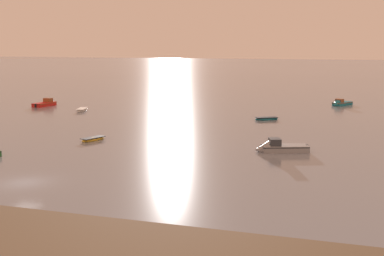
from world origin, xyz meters
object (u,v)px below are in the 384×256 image
at_px(rowboat_moored_0, 266,119).
at_px(motorboat_moored_0, 277,149).
at_px(rowboat_moored_2, 82,110).
at_px(rowboat_moored_1, 93,139).
at_px(motorboat_moored_3, 340,104).
at_px(motorboat_moored_4, 47,104).

relative_size(rowboat_moored_0, motorboat_moored_0, 0.62).
height_order(rowboat_moored_0, rowboat_moored_2, rowboat_moored_2).
xyz_separation_m(rowboat_moored_0, rowboat_moored_1, (-19.92, -26.15, -0.01)).
distance_m(rowboat_moored_0, rowboat_moored_2, 36.97).
bearing_deg(motorboat_moored_0, motorboat_moored_3, -117.28).
xyz_separation_m(motorboat_moored_0, rowboat_moored_1, (-25.33, -0.11, -0.21)).
bearing_deg(rowboat_moored_0, motorboat_moored_4, -36.97).
xyz_separation_m(rowboat_moored_1, rowboat_moored_2, (-17.04, 27.18, 0.03)).
height_order(motorboat_moored_0, rowboat_moored_1, motorboat_moored_0).
bearing_deg(motorboat_moored_3, motorboat_moored_0, 24.47).
distance_m(rowboat_moored_0, rowboat_moored_1, 32.87).
bearing_deg(rowboat_moored_1, motorboat_moored_4, -118.39).
relative_size(motorboat_moored_4, rowboat_moored_2, 1.38).
height_order(motorboat_moored_3, rowboat_moored_2, motorboat_moored_3).
bearing_deg(rowboat_moored_0, rowboat_moored_1, 23.29).
distance_m(rowboat_moored_0, motorboat_moored_4, 48.77).
xyz_separation_m(motorboat_moored_0, motorboat_moored_4, (-53.76, 32.44, -0.01)).
bearing_deg(rowboat_moored_2, rowboat_moored_0, -107.21).
xyz_separation_m(motorboat_moored_3, rowboat_moored_1, (-31.82, -51.50, -0.16)).
distance_m(motorboat_moored_0, motorboat_moored_4, 62.79).
relative_size(motorboat_moored_0, rowboat_moored_1, 1.70).
bearing_deg(rowboat_moored_1, motorboat_moored_0, 110.74).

